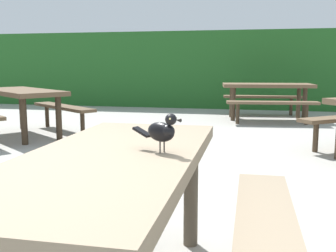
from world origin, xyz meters
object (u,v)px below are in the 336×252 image
object	(u,v)px
bird_grackle	(163,131)
picnic_table_mid_left	(22,101)
picnic_table_far_centre	(267,93)
picnic_table_foreground	(112,192)

from	to	relation	value
bird_grackle	picnic_table_mid_left	xyz separation A→B (m)	(-3.21, 3.93, -0.29)
picnic_table_mid_left	picnic_table_far_centre	distance (m)	4.77
bird_grackle	picnic_table_far_centre	world-z (taller)	bird_grackle
bird_grackle	picnic_table_mid_left	size ratio (longest dim) A/B	0.11
picnic_table_foreground	picnic_table_far_centre	xyz separation A→B (m)	(0.85, 6.82, 0.00)
picnic_table_foreground	bird_grackle	xyz separation A→B (m)	(0.23, 0.06, 0.29)
picnic_table_foreground	bird_grackle	distance (m)	0.37
picnic_table_foreground	picnic_table_mid_left	size ratio (longest dim) A/B	0.76
bird_grackle	picnic_table_far_centre	bearing A→B (deg)	84.71
bird_grackle	picnic_table_far_centre	size ratio (longest dim) A/B	0.14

